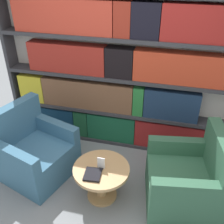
% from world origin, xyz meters
% --- Properties ---
extents(ground_plane, '(14.00, 14.00, 0.00)m').
position_xyz_m(ground_plane, '(0.00, 0.00, 0.00)').
color(ground_plane, gray).
extents(bookshelf, '(3.43, 0.30, 2.19)m').
position_xyz_m(bookshelf, '(-0.04, 1.44, 1.07)').
color(bookshelf, silver).
rests_on(bookshelf, ground_plane).
extents(armchair_left, '(1.02, 1.02, 0.95)m').
position_xyz_m(armchair_left, '(-0.95, 0.47, 0.32)').
color(armchair_left, '#386684').
rests_on(armchair_left, ground_plane).
extents(armchair_right, '(0.93, 0.95, 0.95)m').
position_xyz_m(armchair_right, '(0.99, 0.46, 0.32)').
color(armchair_right, '#336047').
rests_on(armchair_right, ground_plane).
extents(coffee_table, '(0.66, 0.66, 0.46)m').
position_xyz_m(coffee_table, '(0.02, 0.28, 0.33)').
color(coffee_table, tan).
rests_on(coffee_table, ground_plane).
extents(table_sign, '(0.09, 0.06, 0.15)m').
position_xyz_m(table_sign, '(0.02, 0.28, 0.52)').
color(table_sign, black).
rests_on(table_sign, coffee_table).
extents(stray_book, '(0.20, 0.22, 0.02)m').
position_xyz_m(stray_book, '(-0.04, 0.15, 0.47)').
color(stray_book, black).
rests_on(stray_book, coffee_table).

